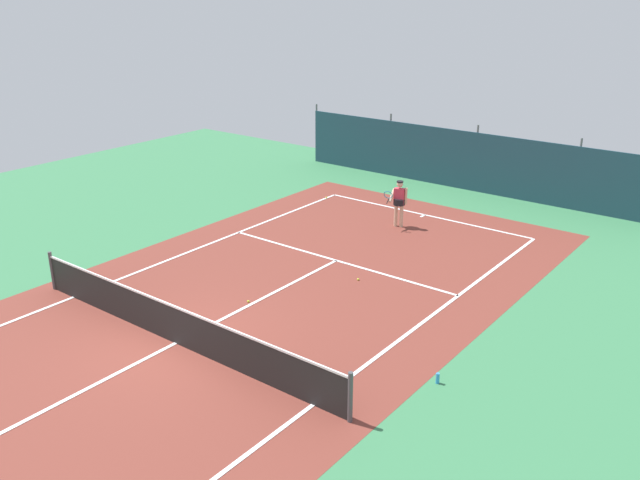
{
  "coord_description": "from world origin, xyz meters",
  "views": [
    {
      "loc": [
        11.25,
        -9.1,
        7.95
      ],
      "look_at": [
        -0.04,
        5.64,
        0.9
      ],
      "focal_mm": 38.04,
      "sensor_mm": 36.0,
      "label": 1
    }
  ],
  "objects_px": {
    "tennis_player": "(399,200)",
    "tennis_ball_by_sideline": "(326,198)",
    "water_bottle": "(438,378)",
    "tennis_net": "(174,324)",
    "tennis_ball_midcourt": "(358,279)",
    "tennis_ball_near_player": "(248,301)"
  },
  "relations": [
    {
      "from": "tennis_ball_near_player",
      "to": "tennis_ball_midcourt",
      "type": "distance_m",
      "value": 3.32
    },
    {
      "from": "tennis_player",
      "to": "tennis_ball_by_sideline",
      "type": "bearing_deg",
      "value": -30.63
    },
    {
      "from": "tennis_ball_midcourt",
      "to": "tennis_ball_near_player",
      "type": "bearing_deg",
      "value": -117.03
    },
    {
      "from": "water_bottle",
      "to": "tennis_net",
      "type": "bearing_deg",
      "value": -158.65
    },
    {
      "from": "tennis_net",
      "to": "tennis_ball_midcourt",
      "type": "distance_m",
      "value": 5.78
    },
    {
      "from": "tennis_ball_near_player",
      "to": "tennis_ball_midcourt",
      "type": "xyz_separation_m",
      "value": [
        1.51,
        2.96,
        0.0
      ]
    },
    {
      "from": "tennis_ball_midcourt",
      "to": "water_bottle",
      "type": "height_order",
      "value": "water_bottle"
    },
    {
      "from": "tennis_ball_midcourt",
      "to": "tennis_player",
      "type": "bearing_deg",
      "value": 107.95
    },
    {
      "from": "tennis_net",
      "to": "tennis_player",
      "type": "xyz_separation_m",
      "value": [
        -0.14,
        10.24,
        0.45
      ]
    },
    {
      "from": "tennis_ball_near_player",
      "to": "tennis_ball_by_sideline",
      "type": "bearing_deg",
      "value": 114.43
    },
    {
      "from": "tennis_ball_near_player",
      "to": "tennis_ball_midcourt",
      "type": "height_order",
      "value": "same"
    },
    {
      "from": "tennis_ball_midcourt",
      "to": "tennis_ball_by_sideline",
      "type": "height_order",
      "value": "same"
    },
    {
      "from": "tennis_ball_near_player",
      "to": "water_bottle",
      "type": "height_order",
      "value": "water_bottle"
    },
    {
      "from": "tennis_ball_near_player",
      "to": "tennis_ball_midcourt",
      "type": "relative_size",
      "value": 1.0
    },
    {
      "from": "tennis_player",
      "to": "tennis_ball_midcourt",
      "type": "bearing_deg",
      "value": 93.0
    },
    {
      "from": "tennis_net",
      "to": "tennis_player",
      "type": "distance_m",
      "value": 10.25
    },
    {
      "from": "tennis_net",
      "to": "tennis_ball_by_sideline",
      "type": "height_order",
      "value": "tennis_net"
    },
    {
      "from": "water_bottle",
      "to": "tennis_player",
      "type": "bearing_deg",
      "value": 126.16
    },
    {
      "from": "tennis_player",
      "to": "tennis_net",
      "type": "bearing_deg",
      "value": 75.83
    },
    {
      "from": "water_bottle",
      "to": "tennis_ball_midcourt",
      "type": "bearing_deg",
      "value": 142.24
    },
    {
      "from": "tennis_player",
      "to": "water_bottle",
      "type": "bearing_deg",
      "value": 111.21
    },
    {
      "from": "tennis_ball_by_sideline",
      "to": "tennis_net",
      "type": "bearing_deg",
      "value": -70.12
    }
  ]
}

